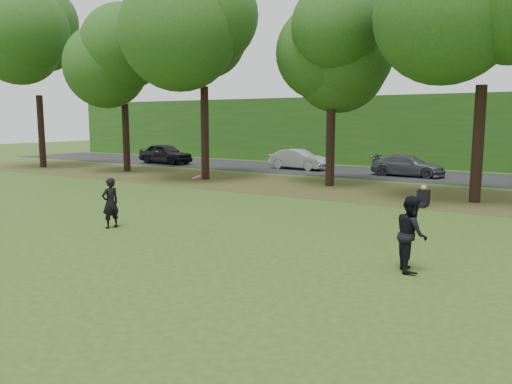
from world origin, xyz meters
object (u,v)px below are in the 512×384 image
at_px(player_right, 411,234).
at_px(seated_person, 423,198).
at_px(player_left, 110,203).
at_px(frisbee, 197,177).

distance_m(player_right, seated_person, 8.72).
xyz_separation_m(player_left, player_right, (8.93, 0.43, 0.06)).
relative_size(player_left, seated_person, 1.85).
height_order(frisbee, seated_person, frisbee).
bearing_deg(player_left, seated_person, 150.54).
relative_size(player_right, frisbee, 5.34).
bearing_deg(frisbee, player_right, -1.03).
xyz_separation_m(player_right, seated_person, (-1.84, 8.51, -0.52)).
distance_m(player_left, seated_person, 11.42).
height_order(player_left, frisbee, frisbee).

